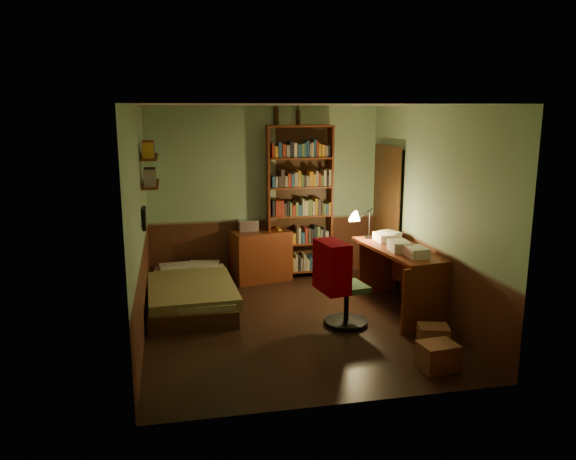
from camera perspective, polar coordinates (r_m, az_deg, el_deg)
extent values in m
cube|color=black|center=(6.97, 0.42, -9.38)|extent=(3.50, 4.00, 0.02)
cube|color=silver|center=(6.48, 0.46, 12.69)|extent=(3.50, 4.00, 0.02)
cube|color=#90B38B|center=(8.55, -2.41, 3.77)|extent=(3.50, 0.02, 2.60)
cube|color=#90B38B|center=(6.47, -14.98, 0.59)|extent=(0.02, 4.00, 2.60)
cube|color=#90B38B|center=(7.18, 14.32, 1.75)|extent=(0.02, 4.00, 2.60)
cube|color=#90B38B|center=(4.71, 5.63, -3.36)|extent=(3.50, 0.02, 2.60)
cube|color=black|center=(8.38, 10.10, 1.34)|extent=(0.06, 0.90, 2.00)
cube|color=#3A2211|center=(8.37, 9.88, 1.33)|extent=(0.02, 0.98, 2.08)
cube|color=olive|center=(7.56, -9.82, -5.42)|extent=(1.06, 1.95, 0.58)
cube|color=#5E2612|center=(8.48, -2.74, -2.65)|extent=(0.93, 0.61, 0.76)
cube|color=#B2B2B7|center=(8.47, -4.11, 0.51)|extent=(0.31, 0.25, 0.16)
cube|color=#5E2612|center=(8.51, 1.17, 2.79)|extent=(1.01, 0.35, 2.32)
cylinder|color=black|center=(8.43, -1.21, 11.50)|extent=(0.09, 0.09, 0.26)
cylinder|color=black|center=(8.50, 1.03, 11.38)|extent=(0.08, 0.08, 0.22)
cube|color=#5E2612|center=(7.36, 11.28, -4.93)|extent=(0.84, 1.62, 0.83)
cube|color=silver|center=(7.68, 10.27, -0.55)|extent=(0.29, 0.33, 0.11)
cone|color=black|center=(7.66, 8.31, 1.57)|extent=(0.25, 0.25, 0.66)
cube|color=#315D37|center=(6.77, 5.98, -6.00)|extent=(0.51, 0.46, 0.90)
cube|color=#A2000D|center=(6.74, 5.22, 0.52)|extent=(0.44, 0.57, 0.60)
cube|color=#5E2612|center=(7.50, -13.77, 4.55)|extent=(0.20, 0.90, 0.03)
cube|color=#5E2612|center=(7.46, -13.90, 7.21)|extent=(0.20, 0.90, 0.03)
cube|color=black|center=(7.06, -14.39, 1.17)|extent=(0.04, 0.32, 0.26)
cube|color=brown|center=(5.94, 14.97, -12.28)|extent=(0.39, 0.33, 0.27)
cube|color=brown|center=(6.48, 14.55, -10.35)|extent=(0.38, 0.34, 0.23)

